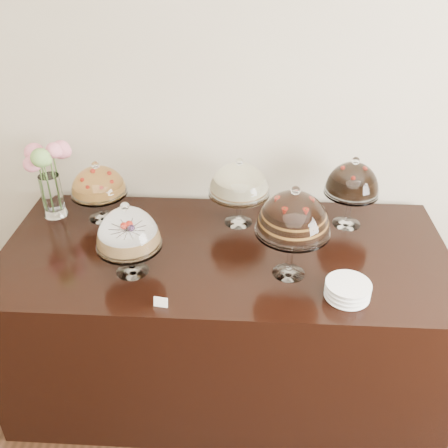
# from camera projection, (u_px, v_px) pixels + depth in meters

# --- Properties ---
(wall_back) EXTENTS (5.00, 0.04, 3.00)m
(wall_back) POSITION_uv_depth(u_px,v_px,m) (285.00, 96.00, 2.58)
(wall_back) COLOR #BEB399
(wall_back) RESTS_ON ground
(display_counter) EXTENTS (2.20, 1.00, 0.90)m
(display_counter) POSITION_uv_depth(u_px,v_px,m) (225.00, 317.00, 2.70)
(display_counter) COLOR black
(display_counter) RESTS_ON ground
(cake_stand_sugar_sponge) EXTENTS (0.29, 0.29, 0.37)m
(cake_stand_sugar_sponge) POSITION_uv_depth(u_px,v_px,m) (128.00, 231.00, 2.19)
(cake_stand_sugar_sponge) COLOR white
(cake_stand_sugar_sponge) RESTS_ON display_counter
(cake_stand_choco_layer) EXTENTS (0.33, 0.33, 0.45)m
(cake_stand_choco_layer) POSITION_uv_depth(u_px,v_px,m) (293.00, 216.00, 2.13)
(cake_stand_choco_layer) COLOR white
(cake_stand_choco_layer) RESTS_ON display_counter
(cake_stand_cheesecake) EXTENTS (0.32, 0.32, 0.37)m
(cake_stand_cheesecake) POSITION_uv_depth(u_px,v_px,m) (239.00, 182.00, 2.54)
(cake_stand_cheesecake) COLOR white
(cake_stand_cheesecake) RESTS_ON display_counter
(cake_stand_dark_choco) EXTENTS (0.28, 0.28, 0.39)m
(cake_stand_dark_choco) POSITION_uv_depth(u_px,v_px,m) (353.00, 181.00, 2.52)
(cake_stand_dark_choco) COLOR white
(cake_stand_dark_choco) RESTS_ON display_counter
(cake_stand_fruit_tart) EXTENTS (0.29, 0.29, 0.33)m
(cake_stand_fruit_tart) POSITION_uv_depth(u_px,v_px,m) (98.00, 183.00, 2.60)
(cake_stand_fruit_tart) COLOR white
(cake_stand_fruit_tart) RESTS_ON display_counter
(flower_vase) EXTENTS (0.22, 0.31, 0.43)m
(flower_vase) POSITION_uv_depth(u_px,v_px,m) (48.00, 172.00, 2.60)
(flower_vase) COLOR white
(flower_vase) RESTS_ON display_counter
(plate_stack) EXTENTS (0.19, 0.19, 0.07)m
(plate_stack) POSITION_uv_depth(u_px,v_px,m) (348.00, 290.00, 2.13)
(plate_stack) COLOR white
(plate_stack) RESTS_ON display_counter
(price_card_left) EXTENTS (0.06, 0.02, 0.04)m
(price_card_left) POSITION_uv_depth(u_px,v_px,m) (161.00, 302.00, 2.09)
(price_card_left) COLOR white
(price_card_left) RESTS_ON display_counter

